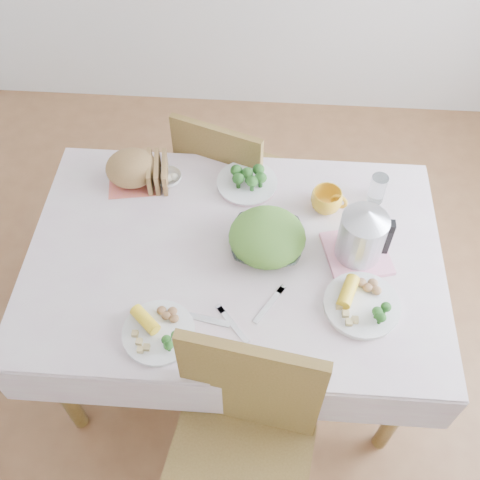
# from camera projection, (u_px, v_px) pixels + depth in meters

# --- Properties ---
(floor) EXTENTS (3.60, 3.60, 0.00)m
(floor) POSITION_uv_depth(u_px,v_px,m) (235.00, 348.00, 2.64)
(floor) COLOR brown
(floor) RESTS_ON ground
(dining_table) EXTENTS (1.40, 0.90, 0.75)m
(dining_table) POSITION_uv_depth(u_px,v_px,m) (235.00, 308.00, 2.34)
(dining_table) COLOR brown
(dining_table) RESTS_ON floor
(tablecloth) EXTENTS (1.50, 1.00, 0.01)m
(tablecloth) POSITION_uv_depth(u_px,v_px,m) (234.00, 255.00, 2.03)
(tablecloth) COLOR beige
(tablecloth) RESTS_ON dining_table
(chair_far) EXTENTS (0.53, 0.53, 0.93)m
(chair_far) POSITION_uv_depth(u_px,v_px,m) (236.00, 177.00, 2.67)
(chair_far) COLOR brown
(chair_far) RESTS_ON floor
(salad_bowl) EXTENTS (0.26, 0.26, 0.06)m
(salad_bowl) POSITION_uv_depth(u_px,v_px,m) (267.00, 242.00, 2.02)
(salad_bowl) COLOR white
(salad_bowl) RESTS_ON tablecloth
(dinner_plate_left) EXTENTS (0.32, 0.32, 0.02)m
(dinner_plate_left) POSITION_uv_depth(u_px,v_px,m) (159.00, 333.00, 1.82)
(dinner_plate_left) COLOR white
(dinner_plate_left) RESTS_ON tablecloth
(dinner_plate_right) EXTENTS (0.37, 0.37, 0.02)m
(dinner_plate_right) POSITION_uv_depth(u_px,v_px,m) (362.00, 305.00, 1.89)
(dinner_plate_right) COLOR white
(dinner_plate_right) RESTS_ON tablecloth
(broccoli_plate) EXTENTS (0.27, 0.27, 0.02)m
(broccoli_plate) POSITION_uv_depth(u_px,v_px,m) (247.00, 183.00, 2.22)
(broccoli_plate) COLOR beige
(broccoli_plate) RESTS_ON tablecloth
(napkin) EXTENTS (0.23, 0.23, 0.00)m
(napkin) POSITION_uv_depth(u_px,v_px,m) (134.00, 179.00, 2.25)
(napkin) COLOR #E36957
(napkin) RESTS_ON tablecloth
(bread_loaf) EXTENTS (0.20, 0.19, 0.12)m
(bread_loaf) POSITION_uv_depth(u_px,v_px,m) (132.00, 169.00, 2.20)
(bread_loaf) COLOR brown
(bread_loaf) RESTS_ON napkin
(fruit_bowl) EXTENTS (0.11, 0.11, 0.03)m
(fruit_bowl) POSITION_uv_depth(u_px,v_px,m) (168.00, 178.00, 2.23)
(fruit_bowl) COLOR white
(fruit_bowl) RESTS_ON tablecloth
(yellow_mug) EXTENTS (0.16, 0.16, 0.09)m
(yellow_mug) POSITION_uv_depth(u_px,v_px,m) (326.00, 201.00, 2.12)
(yellow_mug) COLOR yellow
(yellow_mug) RESTS_ON tablecloth
(glass_tumbler) EXTENTS (0.07, 0.07, 0.12)m
(glass_tumbler) POSITION_uv_depth(u_px,v_px,m) (378.00, 188.00, 2.13)
(glass_tumbler) COLOR white
(glass_tumbler) RESTS_ON tablecloth
(pink_tray) EXTENTS (0.27, 0.27, 0.02)m
(pink_tray) POSITION_uv_depth(u_px,v_px,m) (357.00, 254.00, 2.02)
(pink_tray) COLOR pink
(pink_tray) RESTS_ON tablecloth
(electric_kettle) EXTENTS (0.16, 0.16, 0.23)m
(electric_kettle) POSITION_uv_depth(u_px,v_px,m) (362.00, 234.00, 1.93)
(electric_kettle) COLOR #B2B5BA
(electric_kettle) RESTS_ON pink_tray
(fork_left) EXTENTS (0.12, 0.14, 0.00)m
(fork_left) POSITION_uv_depth(u_px,v_px,m) (233.00, 325.00, 1.85)
(fork_left) COLOR silver
(fork_left) RESTS_ON tablecloth
(fork_right) EXTENTS (0.11, 0.15, 0.00)m
(fork_right) POSITION_uv_depth(u_px,v_px,m) (269.00, 305.00, 1.90)
(fork_right) COLOR silver
(fork_right) RESTS_ON tablecloth
(knife) EXTENTS (0.21, 0.06, 0.00)m
(knife) POSITION_uv_depth(u_px,v_px,m) (201.00, 318.00, 1.87)
(knife) COLOR silver
(knife) RESTS_ON tablecloth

